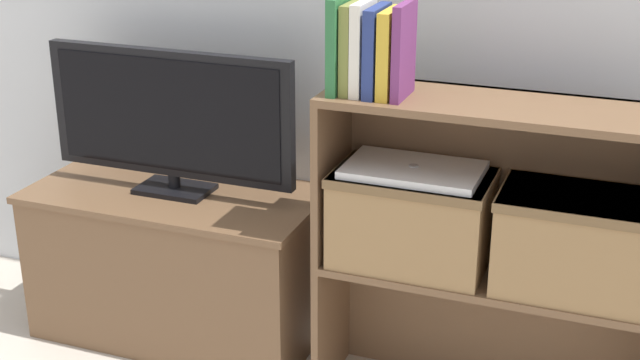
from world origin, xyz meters
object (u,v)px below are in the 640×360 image
(book_olive, at_px, (352,48))
(book_mustard, at_px, (390,53))
(book_navy, at_px, (377,51))
(storage_basket_left, at_px, (412,215))
(book_ivory, at_px, (363,48))
(book_forest, at_px, (341,44))
(book_plum, at_px, (404,51))
(laptop, at_px, (413,170))
(tv, at_px, (170,117))
(tv_stand, at_px, (180,262))
(storage_basket_right, at_px, (581,240))

(book_olive, relative_size, book_mustard, 1.05)
(book_navy, relative_size, book_mustard, 1.02)
(book_navy, xyz_separation_m, storage_basket_left, (0.10, 0.02, -0.43))
(book_ivory, xyz_separation_m, book_navy, (0.04, 0.00, -0.00))
(book_forest, bearing_deg, book_plum, 0.00)
(book_olive, relative_size, storage_basket_left, 0.55)
(book_ivory, bearing_deg, book_navy, 0.00)
(book_olive, xyz_separation_m, laptop, (0.16, 0.02, -0.31))
(tv, height_order, storage_basket_left, tv)
(book_plum, height_order, storage_basket_left, book_plum)
(book_mustard, height_order, laptop, book_mustard)
(tv_stand, bearing_deg, storage_basket_right, -4.15)
(tv_stand, xyz_separation_m, book_ivory, (0.62, -0.11, 0.74))
(laptop, bearing_deg, book_plum, -141.71)
(storage_basket_right, bearing_deg, book_forest, -177.84)
(tv_stand, height_order, storage_basket_left, storage_basket_left)
(laptop, bearing_deg, tv_stand, 173.51)
(tv_stand, distance_m, book_navy, 0.99)
(tv_stand, xyz_separation_m, book_olive, (0.59, -0.11, 0.74))
(book_olive, xyz_separation_m, storage_basket_right, (0.59, 0.02, -0.43))
(book_navy, xyz_separation_m, laptop, (0.10, 0.02, -0.30))
(storage_basket_left, xyz_separation_m, laptop, (0.00, 0.00, 0.13))
(storage_basket_left, relative_size, storage_basket_right, 1.00)
(book_ivory, bearing_deg, book_forest, 180.00)
(tv, distance_m, storage_basket_left, 0.77)
(tv, bearing_deg, book_ivory, -9.83)
(tv, distance_m, book_mustard, 0.75)
(storage_basket_left, bearing_deg, storage_basket_right, 0.00)
(book_plum, bearing_deg, tv, 171.56)
(book_navy, xyz_separation_m, book_plum, (0.07, 0.00, 0.01))
(book_ivory, distance_m, storage_basket_left, 0.45)
(book_forest, distance_m, book_plum, 0.16)
(book_navy, distance_m, book_mustard, 0.04)
(book_olive, height_order, book_navy, book_olive)
(book_ivory, bearing_deg, tv_stand, 170.03)
(tv, xyz_separation_m, storage_basket_left, (0.75, -0.08, -0.16))
(tv_stand, relative_size, tv, 1.14)
(book_olive, xyz_separation_m, storage_basket_left, (0.16, 0.02, -0.43))
(book_olive, distance_m, book_mustard, 0.10)
(book_mustard, bearing_deg, book_navy, 180.00)
(book_navy, bearing_deg, storage_basket_right, 2.54)
(tv_stand, height_order, book_mustard, book_mustard)
(tv_stand, xyz_separation_m, tv, (0.00, -0.00, 0.47))
(book_ivory, height_order, storage_basket_right, book_ivory)
(book_ivory, height_order, laptop, book_ivory)
(book_forest, bearing_deg, book_olive, 0.00)
(book_forest, relative_size, book_olive, 1.07)
(book_navy, relative_size, book_plum, 0.94)
(tv, bearing_deg, book_olive, -10.30)
(book_navy, xyz_separation_m, book_mustard, (0.04, 0.00, -0.00))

